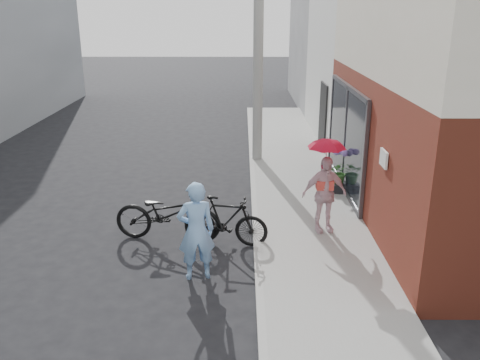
{
  "coord_description": "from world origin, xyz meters",
  "views": [
    {
      "loc": [
        0.66,
        -8.4,
        4.34
      ],
      "look_at": [
        0.62,
        1.12,
        1.1
      ],
      "focal_mm": 38.0,
      "sensor_mm": 36.0,
      "label": 1
    }
  ],
  "objects_px": {
    "officer": "(196,231)",
    "kimono_woman": "(324,194)",
    "bike_left": "(167,214)",
    "bike_right": "(226,221)",
    "utility_pole": "(258,40)",
    "planter": "(339,187)"
  },
  "relations": [
    {
      "from": "officer",
      "to": "planter",
      "type": "distance_m",
      "value": 5.04
    },
    {
      "from": "officer",
      "to": "bike_left",
      "type": "bearing_deg",
      "value": -76.84
    },
    {
      "from": "utility_pole",
      "to": "planter",
      "type": "relative_size",
      "value": 17.28
    },
    {
      "from": "bike_right",
      "to": "planter",
      "type": "xyz_separation_m",
      "value": [
        2.65,
        2.66,
        -0.26
      ]
    },
    {
      "from": "bike_right",
      "to": "utility_pole",
      "type": "bearing_deg",
      "value": 2.13
    },
    {
      "from": "utility_pole",
      "to": "planter",
      "type": "bearing_deg",
      "value": -56.23
    },
    {
      "from": "kimono_woman",
      "to": "planter",
      "type": "height_order",
      "value": "kimono_woman"
    },
    {
      "from": "utility_pole",
      "to": "officer",
      "type": "height_order",
      "value": "utility_pole"
    },
    {
      "from": "bike_right",
      "to": "kimono_woman",
      "type": "distance_m",
      "value": 2.0
    },
    {
      "from": "officer",
      "to": "kimono_woman",
      "type": "distance_m",
      "value": 2.89
    },
    {
      "from": "bike_left",
      "to": "bike_right",
      "type": "height_order",
      "value": "bike_left"
    },
    {
      "from": "bike_left",
      "to": "planter",
      "type": "xyz_separation_m",
      "value": [
        3.79,
        2.46,
        -0.32
      ]
    },
    {
      "from": "officer",
      "to": "bike_left",
      "type": "height_order",
      "value": "officer"
    },
    {
      "from": "utility_pole",
      "to": "bike_right",
      "type": "distance_m",
      "value": 6.32
    },
    {
      "from": "officer",
      "to": "planter",
      "type": "relative_size",
      "value": 4.22
    },
    {
      "from": "bike_left",
      "to": "bike_right",
      "type": "relative_size",
      "value": 1.28
    },
    {
      "from": "bike_left",
      "to": "officer",
      "type": "bearing_deg",
      "value": -147.18
    },
    {
      "from": "bike_right",
      "to": "kimono_woman",
      "type": "relative_size",
      "value": 1.06
    },
    {
      "from": "kimono_woman",
      "to": "planter",
      "type": "xyz_separation_m",
      "value": [
        0.74,
        2.26,
        -0.66
      ]
    },
    {
      "from": "bike_right",
      "to": "officer",
      "type": "bearing_deg",
      "value": 170.69
    },
    {
      "from": "bike_right",
      "to": "planter",
      "type": "relative_size",
      "value": 4.03
    },
    {
      "from": "officer",
      "to": "bike_right",
      "type": "relative_size",
      "value": 1.05
    }
  ]
}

